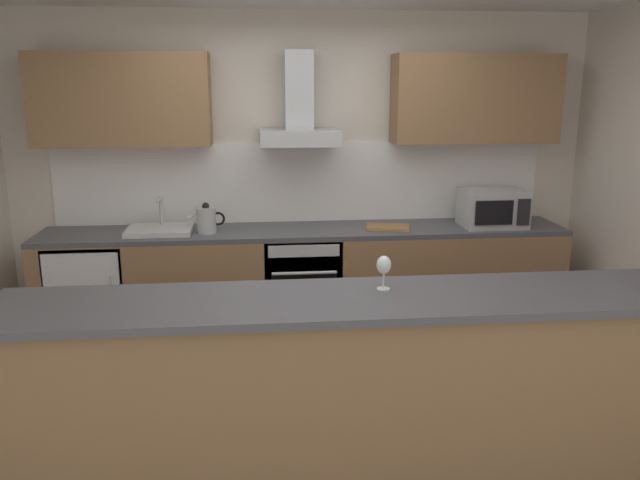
% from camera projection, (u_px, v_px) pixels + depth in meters
% --- Properties ---
extents(ground, '(5.74, 4.51, 0.02)m').
position_uv_depth(ground, '(325.00, 425.00, 3.87)').
color(ground, slate).
extents(wall_back, '(5.74, 0.12, 2.60)m').
position_uv_depth(wall_back, '(302.00, 173.00, 5.31)').
color(wall_back, silver).
rests_on(wall_back, ground).
extents(backsplash_tile, '(4.03, 0.02, 0.66)m').
position_uv_depth(backsplash_tile, '(302.00, 182.00, 5.26)').
color(backsplash_tile, white).
extents(counter_back, '(4.17, 0.60, 0.90)m').
position_uv_depth(counter_back, '(306.00, 283.00, 5.15)').
color(counter_back, olive).
rests_on(counter_back, ground).
extents(counter_island, '(3.48, 0.64, 1.00)m').
position_uv_depth(counter_island, '(347.00, 389.00, 3.23)').
color(counter_island, olive).
rests_on(counter_island, ground).
extents(upper_cabinets, '(4.12, 0.32, 0.70)m').
position_uv_depth(upper_cabinets, '(303.00, 99.00, 4.95)').
color(upper_cabinets, olive).
extents(oven, '(0.60, 0.62, 0.80)m').
position_uv_depth(oven, '(302.00, 283.00, 5.12)').
color(oven, slate).
rests_on(oven, ground).
extents(refrigerator, '(0.58, 0.60, 0.85)m').
position_uv_depth(refrigerator, '(93.00, 293.00, 4.96)').
color(refrigerator, white).
rests_on(refrigerator, ground).
extents(microwave, '(0.50, 0.38, 0.30)m').
position_uv_depth(microwave, '(493.00, 208.00, 5.10)').
color(microwave, '#B7BABC').
rests_on(microwave, counter_back).
extents(sink, '(0.50, 0.40, 0.26)m').
position_uv_depth(sink, '(160.00, 229.00, 4.91)').
color(sink, silver).
rests_on(sink, counter_back).
extents(kettle, '(0.29, 0.15, 0.24)m').
position_uv_depth(kettle, '(207.00, 220.00, 4.88)').
color(kettle, '#B7BABC').
rests_on(kettle, counter_back).
extents(range_hood, '(0.62, 0.45, 0.72)m').
position_uv_depth(range_hood, '(299.00, 115.00, 4.93)').
color(range_hood, '#B7BABC').
extents(wine_glass, '(0.08, 0.08, 0.18)m').
position_uv_depth(wine_glass, '(384.00, 266.00, 3.20)').
color(wine_glass, silver).
rests_on(wine_glass, counter_island).
extents(chopping_board, '(0.38, 0.29, 0.02)m').
position_uv_depth(chopping_board, '(388.00, 227.00, 5.06)').
color(chopping_board, '#9E7247').
rests_on(chopping_board, counter_back).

